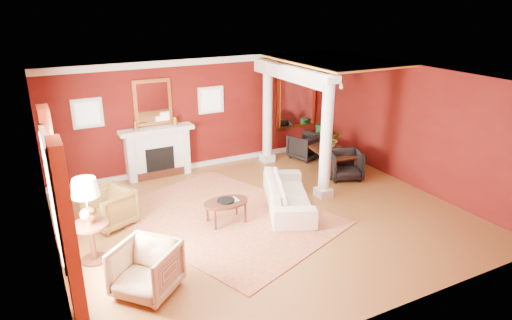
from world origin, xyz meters
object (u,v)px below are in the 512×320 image
coffee_table (226,203)px  armchair_stripe (146,267)px  sofa (288,189)px  armchair_leopard (109,206)px  dining_table (332,154)px  side_table (87,206)px

coffee_table → armchair_stripe: bearing=-142.6°
sofa → armchair_leopard: sofa is taller
armchair_stripe → dining_table: armchair_stripe is taller
side_table → coffee_table: bearing=5.0°
side_table → dining_table: (6.37, 1.74, -0.63)m
coffee_table → armchair_leopard: bearing=155.7°
armchair_stripe → side_table: 1.58m
coffee_table → side_table: size_ratio=0.61×
sofa → side_table: (-4.11, -0.25, 0.61)m
armchair_leopard → coffee_table: (2.13, -0.96, 0.00)m
sofa → coffee_table: sofa is taller
armchair_stripe → coffee_table: bearing=85.4°
sofa → armchair_stripe: size_ratio=2.49×
armchair_stripe → side_table: size_ratio=0.58×
armchair_leopard → side_table: (-0.51, -1.19, 0.62)m
side_table → armchair_leopard: bearing=67.1°
coffee_table → side_table: side_table is taller
armchair_leopard → armchair_stripe: (0.09, -2.52, 0.02)m
sofa → dining_table: sofa is taller
armchair_leopard → coffee_table: bearing=41.9°
coffee_table → side_table: 2.72m
coffee_table → dining_table: dining_table is taller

